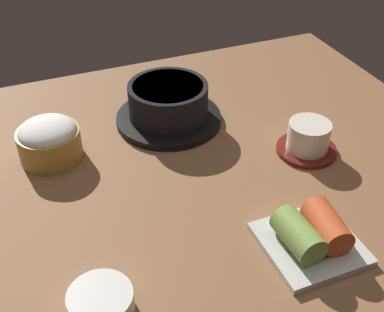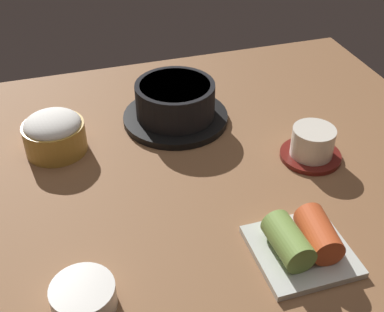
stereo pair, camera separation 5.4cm
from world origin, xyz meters
TOP-DOWN VIEW (x-y plane):
  - dining_table at (0.00, 0.00)cm, footprint 100.00×76.00cm
  - stone_pot at (3.55, 13.25)cm, footprint 19.27×19.27cm
  - rice_bowl at (-18.29, 10.30)cm, footprint 10.32×10.32cm
  - tea_cup_with_saucer at (21.96, -4.39)cm, footprint 10.14×10.14cm
  - kimchi_plate at (10.57, -23.21)cm, footprint 12.56×12.56cm
  - side_bowl_near at (-17.98, -23.03)cm, footprint 7.80×7.80cm

SIDE VIEW (x-z plane):
  - dining_table at x=0.00cm, z-range 0.00..2.00cm
  - side_bowl_near at x=-17.98cm, z-range 2.13..5.46cm
  - kimchi_plate at x=10.57cm, z-range 1.53..6.76cm
  - tea_cup_with_saucer at x=21.96cm, z-range 1.80..7.44cm
  - rice_bowl at x=-18.29cm, z-range 2.06..9.00cm
  - stone_pot at x=3.55cm, z-range 1.82..9.37cm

